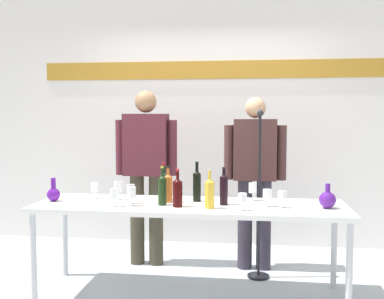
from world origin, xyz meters
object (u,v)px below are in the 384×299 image
(wine_bottle_6, at_px, (224,188))
(wine_glass_right_0, at_px, (242,198))
(wine_bottle_4, at_px, (168,187))
(wine_glass_right_1, at_px, (282,195))
(wine_bottle_3, at_px, (164,185))
(microphone_stand, at_px, (259,222))
(display_table, at_px, (190,211))
(wine_bottle_2, at_px, (197,185))
(wine_bottle_5, at_px, (178,191))
(wine_bottle_0, at_px, (162,189))
(presenter_left, at_px, (146,165))
(decanter_blue_left, at_px, (54,194))
(decanter_blue_right, at_px, (328,199))
(wine_glass_right_2, at_px, (267,194))
(wine_glass_left_3, at_px, (114,194))
(wine_glass_left_2, at_px, (95,187))
(wine_glass_left_4, at_px, (131,193))
(wine_glass_right_3, at_px, (253,188))
(wine_glass_left_0, at_px, (118,187))
(wine_bottle_1, at_px, (210,192))
(presenter_right, at_px, (255,172))
(wine_glass_left_1, at_px, (131,190))

(wine_bottle_6, height_order, wine_glass_right_0, wine_bottle_6)
(wine_bottle_4, xyz_separation_m, wine_glass_right_1, (0.93, -0.12, -0.03))
(wine_bottle_3, height_order, microphone_stand, microphone_stand)
(display_table, relative_size, wine_bottle_2, 7.55)
(wine_bottle_4, distance_m, wine_glass_right_0, 0.67)
(wine_bottle_5, bearing_deg, wine_bottle_0, 157.10)
(presenter_left, bearing_deg, microphone_stand, -12.67)
(decanter_blue_left, height_order, decanter_blue_right, decanter_blue_left)
(wine_glass_right_2, bearing_deg, microphone_stand, 96.12)
(wine_glass_left_3, height_order, wine_glass_right_2, wine_glass_left_3)
(wine_bottle_4, relative_size, wine_glass_left_2, 2.16)
(presenter_left, height_order, wine_glass_left_4, presenter_left)
(microphone_stand, bearing_deg, wine_bottle_3, -160.02)
(wine_glass_left_2, height_order, wine_glass_right_3, wine_glass_right_3)
(wine_bottle_4, bearing_deg, wine_bottle_5, -59.04)
(wine_glass_left_0, xyz_separation_m, microphone_stand, (1.20, 0.38, -0.36))
(wine_bottle_4, xyz_separation_m, wine_glass_right_2, (0.81, -0.08, -0.03))
(wine_bottle_1, xyz_separation_m, wine_glass_left_3, (-0.76, -0.03, -0.03))
(wine_glass_left_0, bearing_deg, presenter_right, 28.46)
(wine_bottle_3, distance_m, wine_glass_left_0, 0.39)
(decanter_blue_right, xyz_separation_m, wine_glass_right_2, (-0.46, 0.01, 0.03))
(presenter_left, relative_size, wine_glass_left_2, 12.25)
(wine_glass_left_0, distance_m, wine_glass_right_3, 1.15)
(wine_glass_left_3, bearing_deg, wine_bottle_4, 30.94)
(wine_bottle_2, bearing_deg, wine_glass_right_3, 11.57)
(wine_glass_right_1, relative_size, wine_glass_right_3, 0.90)
(decanter_blue_left, bearing_deg, wine_bottle_2, 7.20)
(decanter_blue_right, xyz_separation_m, wine_bottle_6, (-0.81, 0.03, 0.07))
(wine_bottle_3, height_order, wine_glass_right_0, wine_bottle_3)
(wine_bottle_4, distance_m, wine_glass_left_2, 0.67)
(wine_glass_left_0, xyz_separation_m, wine_glass_right_1, (1.37, -0.16, -0.01))
(display_table, bearing_deg, wine_bottle_1, -40.48)
(presenter_left, relative_size, microphone_stand, 1.12)
(presenter_left, xyz_separation_m, wine_glass_left_1, (0.05, -0.78, -0.12))
(wine_glass_left_2, bearing_deg, wine_bottle_0, -17.26)
(display_table, distance_m, decanter_blue_left, 1.16)
(wine_bottle_5, relative_size, wine_glass_left_3, 2.09)
(decanter_blue_left, bearing_deg, wine_glass_left_4, -9.08)
(wine_bottle_6, xyz_separation_m, wine_glass_left_3, (-0.86, -0.18, -0.04))
(wine_bottle_3, bearing_deg, wine_glass_right_1, -13.83)
(display_table, height_order, wine_glass_right_0, wine_glass_right_0)
(wine_glass_right_2, bearing_deg, wine_glass_left_4, -173.66)
(decanter_blue_left, relative_size, wine_bottle_5, 0.66)
(wine_glass_left_4, xyz_separation_m, wine_glass_right_2, (1.08, 0.12, -0.01))
(wine_bottle_4, xyz_separation_m, wine_glass_left_3, (-0.39, -0.24, -0.03))
(display_table, relative_size, wine_glass_right_3, 16.62)
(wine_bottle_5, distance_m, wine_glass_left_0, 0.60)
(wine_bottle_0, xyz_separation_m, wine_bottle_6, (0.49, 0.07, 0.00))
(wine_glass_left_2, relative_size, microphone_stand, 0.09)
(wine_bottle_6, relative_size, wine_glass_left_3, 2.14)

